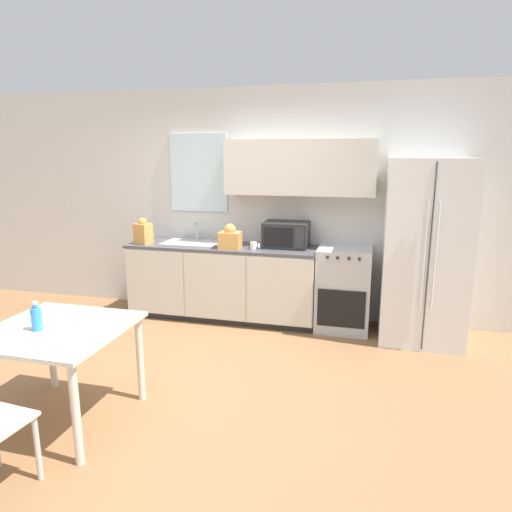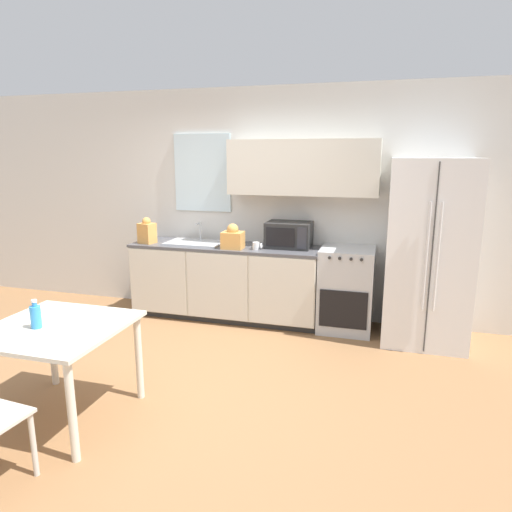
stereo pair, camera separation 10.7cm
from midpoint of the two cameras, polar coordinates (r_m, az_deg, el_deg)
name	(u,v)px [view 1 (the left image)]	position (r m, az deg, el deg)	size (l,w,h in m)	color
ground_plane	(196,383)	(4.15, -8.33, -15.44)	(12.00, 12.00, 0.00)	olive
wall_back	(258,199)	(5.48, -0.27, 7.17)	(12.00, 0.38, 2.70)	silver
kitchen_counter	(223,281)	(5.48, -4.69, -3.19)	(2.26, 0.63, 0.89)	#333333
oven_range	(343,289)	(5.21, 10.30, -4.03)	(0.58, 0.61, 0.93)	#B7BABC
refrigerator	(425,252)	(5.02, 19.78, 0.52)	(0.83, 0.80, 1.90)	white
kitchen_sink	(192,242)	(5.52, -8.57, 1.69)	(0.67, 0.43, 0.24)	#B7BABC
microwave	(286,235)	(5.24, 3.21, 2.69)	(0.51, 0.38, 0.29)	#282828
coffee_mug	(254,246)	(5.11, -0.83, 1.28)	(0.11, 0.08, 0.08)	white
grocery_bag_0	(230,238)	(5.16, -3.85, 2.23)	(0.24, 0.21, 0.29)	#DB994C
grocery_bag_1	(143,232)	(5.61, -14.47, 2.90)	(0.21, 0.19, 0.31)	#DB994C
dining_table	(58,341)	(3.65, -24.30, -9.71)	(0.95, 0.94, 0.73)	beige
drink_bottle	(37,318)	(3.59, -26.53, -6.99)	(0.07, 0.07, 0.21)	#338CD8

